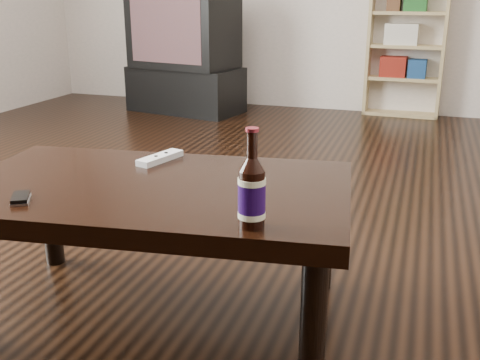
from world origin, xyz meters
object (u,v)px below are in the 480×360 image
(coffee_table, at_px, (154,202))
(tv_stand, at_px, (186,89))
(tv, at_px, (184,29))
(phone, at_px, (21,198))
(bookshelf, at_px, (406,43))
(remote, at_px, (160,158))
(beer_bottle, at_px, (252,193))

(coffee_table, bearing_deg, tv_stand, 111.99)
(tv, xyz_separation_m, phone, (0.95, -3.30, -0.25))
(phone, bearing_deg, bookshelf, 45.56)
(tv, relative_size, coffee_table, 0.74)
(tv, distance_m, remote, 3.06)
(beer_bottle, bearing_deg, tv, 116.24)
(tv, xyz_separation_m, beer_bottle, (1.61, -3.27, -0.17))
(tv_stand, distance_m, coffee_table, 3.30)
(beer_bottle, bearing_deg, coffee_table, 149.83)
(tv, height_order, beer_bottle, tv)
(tv, xyz_separation_m, remote, (1.15, -2.83, -0.25))
(beer_bottle, distance_m, remote, 0.65)
(tv_stand, relative_size, beer_bottle, 3.86)
(tv, height_order, bookshelf, bookshelf)
(remote, bearing_deg, bookshelf, 94.47)
(tv_stand, bearing_deg, bookshelf, 26.61)
(beer_bottle, relative_size, phone, 2.44)
(tv_stand, relative_size, bookshelf, 0.84)
(tv, height_order, phone, tv)
(bookshelf, relative_size, coffee_table, 0.91)
(tv_stand, relative_size, coffee_table, 0.77)
(coffee_table, relative_size, beer_bottle, 5.04)
(remote, bearing_deg, tv_stand, 127.65)
(bookshelf, xyz_separation_m, remote, (-0.65, -3.31, -0.15))
(tv_stand, xyz_separation_m, remote, (1.15, -2.83, 0.26))
(tv, xyz_separation_m, bookshelf, (1.80, 0.48, -0.10))
(bookshelf, distance_m, coffee_table, 3.59)
(coffee_table, distance_m, phone, 0.38)
(tv, distance_m, phone, 3.44)
(tv_stand, bearing_deg, beer_bottle, -52.23)
(bookshelf, bearing_deg, beer_bottle, -89.76)
(tv, relative_size, phone, 9.12)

